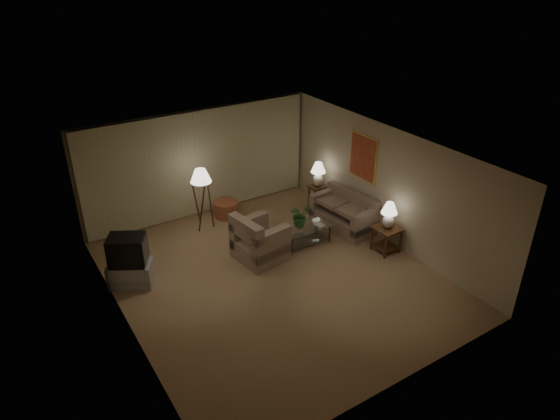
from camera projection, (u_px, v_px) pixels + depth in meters
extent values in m
plane|color=tan|center=(273.00, 276.00, 10.38)|extent=(7.00, 7.00, 0.00)
cube|color=#BEAD92|center=(199.00, 162.00, 12.38)|extent=(6.00, 0.04, 2.70)
cube|color=#BEAD92|center=(120.00, 265.00, 8.33)|extent=(0.04, 7.00, 2.70)
cube|color=#BEAD92|center=(386.00, 185.00, 11.18)|extent=(0.04, 7.00, 2.70)
cube|color=white|center=(272.00, 155.00, 9.13)|extent=(6.00, 7.00, 0.04)
cube|color=#BCBC92|center=(200.00, 163.00, 12.32)|extent=(5.85, 0.12, 2.65)
cube|color=gold|center=(363.00, 157.00, 11.58)|extent=(0.03, 0.90, 1.10)
cube|color=maroon|center=(362.00, 158.00, 11.57)|extent=(0.02, 0.80, 1.00)
cube|color=gray|center=(342.00, 221.00, 12.10)|extent=(1.77, 1.15, 0.37)
cube|color=gray|center=(260.00, 249.00, 10.89)|extent=(1.25, 1.21, 0.44)
cube|color=#391A0F|center=(387.00, 228.00, 10.98)|extent=(0.55, 0.55, 0.04)
cube|color=#391A0F|center=(385.00, 246.00, 11.19)|extent=(0.47, 0.47, 0.02)
cylinder|color=#391A0F|center=(385.00, 247.00, 10.85)|extent=(0.05, 0.05, 0.56)
cylinder|color=#391A0F|center=(372.00, 239.00, 11.18)|extent=(0.05, 0.05, 0.56)
cylinder|color=#391A0F|center=(400.00, 242.00, 11.06)|extent=(0.05, 0.05, 0.56)
cylinder|color=#391A0F|center=(386.00, 233.00, 11.39)|extent=(0.05, 0.05, 0.56)
cube|color=#391A0F|center=(318.00, 187.00, 12.93)|extent=(0.44, 0.37, 0.04)
cube|color=#391A0F|center=(317.00, 202.00, 13.14)|extent=(0.37, 0.31, 0.02)
cylinder|color=#391A0F|center=(315.00, 200.00, 12.88)|extent=(0.05, 0.05, 0.56)
cylinder|color=#391A0F|center=(309.00, 197.00, 13.09)|extent=(0.05, 0.05, 0.56)
cylinder|color=#391A0F|center=(326.00, 197.00, 13.05)|extent=(0.05, 0.05, 0.56)
cylinder|color=#391A0F|center=(319.00, 194.00, 13.25)|extent=(0.05, 0.05, 0.56)
ellipsoid|color=white|center=(388.00, 221.00, 10.90)|extent=(0.25, 0.25, 0.31)
cylinder|color=white|center=(389.00, 214.00, 10.81)|extent=(0.03, 0.03, 0.07)
cone|color=white|center=(390.00, 208.00, 10.74)|extent=(0.36, 0.36, 0.25)
ellipsoid|color=white|center=(318.00, 180.00, 12.84)|extent=(0.26, 0.26, 0.33)
cylinder|color=white|center=(318.00, 173.00, 12.75)|extent=(0.03, 0.03, 0.08)
cone|color=white|center=(318.00, 167.00, 12.68)|extent=(0.38, 0.38, 0.26)
cube|color=silver|center=(305.00, 228.00, 11.36)|extent=(1.18, 0.64, 0.02)
cube|color=silver|center=(305.00, 239.00, 11.50)|extent=(1.10, 0.56, 0.01)
cylinder|color=#3E2B19|center=(292.00, 247.00, 11.02)|extent=(0.04, 0.04, 0.40)
cylinder|color=#3E2B19|center=(280.00, 237.00, 11.40)|extent=(0.04, 0.04, 0.40)
cylinder|color=#3E2B19|center=(329.00, 234.00, 11.52)|extent=(0.04, 0.04, 0.40)
cylinder|color=#3E2B19|center=(317.00, 225.00, 11.89)|extent=(0.04, 0.04, 0.40)
cube|color=#A1A1A3|center=(131.00, 273.00, 10.03)|extent=(1.32, 1.28, 0.50)
cube|color=black|center=(127.00, 250.00, 9.77)|extent=(1.14, 1.12, 0.60)
cylinder|color=#391A0F|center=(201.00, 183.00, 11.66)|extent=(0.04, 0.04, 0.22)
cone|color=white|center=(201.00, 176.00, 11.57)|extent=(0.50, 0.50, 0.31)
cylinder|color=#995833|center=(226.00, 209.00, 12.63)|extent=(0.77, 0.77, 0.41)
imported|color=silver|center=(300.00, 226.00, 11.25)|extent=(0.16, 0.16, 0.14)
imported|color=#306D32|center=(300.00, 214.00, 11.10)|extent=(0.53, 0.49, 0.51)
imported|color=olive|center=(316.00, 226.00, 11.40)|extent=(0.20, 0.26, 0.02)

